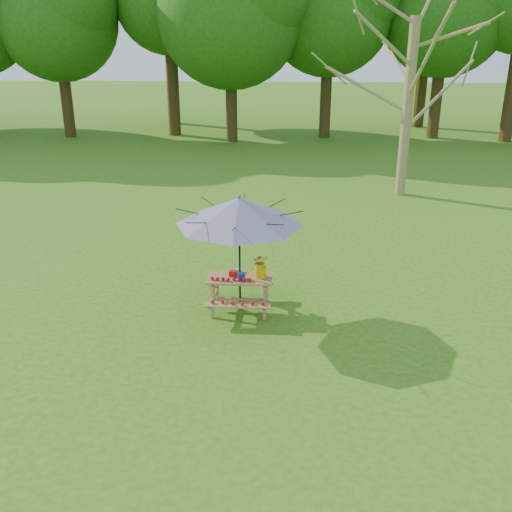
{
  "coord_description": "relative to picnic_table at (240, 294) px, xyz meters",
  "views": [
    {
      "loc": [
        0.03,
        -6.0,
        4.87
      ],
      "look_at": [
        -0.61,
        3.67,
        1.1
      ],
      "focal_mm": 40.0,
      "sensor_mm": 36.0,
      "label": 1
    }
  ],
  "objects": [
    {
      "name": "flower_bucket",
      "position": [
        0.38,
        0.03,
        0.59
      ],
      "size": [
        0.3,
        0.26,
        0.46
      ],
      "color": "#E4B90C",
      "rests_on": "picnic_table"
    },
    {
      "name": "patio_umbrella",
      "position": [
        0.0,
        0.0,
        1.62
      ],
      "size": [
        2.31,
        2.31,
        2.26
      ],
      "color": "black",
      "rests_on": "ground"
    },
    {
      "name": "tomatoes_row",
      "position": [
        -0.15,
        -0.18,
        0.38
      ],
      "size": [
        0.77,
        0.13,
        0.07
      ],
      "primitive_type": null,
      "color": "red",
      "rests_on": "picnic_table"
    },
    {
      "name": "produce_bins",
      "position": [
        -0.04,
        0.03,
        0.4
      ],
      "size": [
        0.31,
        0.45,
        0.13
      ],
      "color": "red",
      "rests_on": "picnic_table"
    },
    {
      "name": "ground",
      "position": [
        0.91,
        -3.67,
        -0.33
      ],
      "size": [
        120.0,
        120.0,
        0.0
      ],
      "primitive_type": "plane",
      "color": "#386914",
      "rests_on": "ground"
    },
    {
      "name": "picnic_table",
      "position": [
        0.0,
        0.0,
        0.0
      ],
      "size": [
        1.2,
        1.32,
        0.67
      ],
      "color": "olive",
      "rests_on": "ground"
    }
  ]
}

